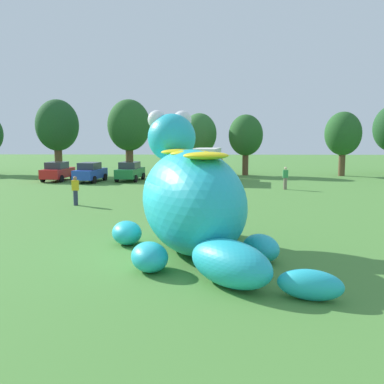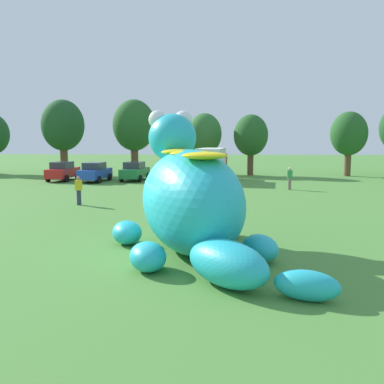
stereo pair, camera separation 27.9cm
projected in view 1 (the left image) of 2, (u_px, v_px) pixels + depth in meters
The scene contains 15 objects.
ground_plane at pixel (163, 255), 15.25m from camera, with size 160.00×160.00×0.00m, color #4C8438.
giant_inflatable_creature at pixel (192, 200), 15.36m from camera, with size 7.23×9.01×5.08m.
car_red at pixel (58, 171), 39.81m from camera, with size 2.20×4.23×1.72m.
car_blue at pixel (90, 172), 38.95m from camera, with size 2.36×4.29×1.72m.
car_green at pixel (130, 171), 39.89m from camera, with size 2.32×4.28×1.72m.
box_truck at pixel (208, 163), 39.81m from camera, with size 3.13×6.63×2.95m.
tree_mid_left at pixel (57, 126), 45.24m from camera, with size 4.36×4.36×7.73m.
tree_centre_left at pixel (129, 126), 45.17m from camera, with size 4.35×4.35×7.73m.
tree_centre at pixel (199, 134), 46.51m from camera, with size 3.60×3.60×6.40m.
tree_centre_right at pixel (246, 136), 45.25m from camera, with size 3.50×3.50×6.21m.
tree_mid_right at pixel (343, 134), 44.39m from camera, with size 3.63×3.63×6.44m.
spectator_near_inflatable at pixel (185, 177), 34.72m from camera, with size 0.38×0.26×1.71m.
spectator_mid_field at pixel (75, 191), 25.90m from camera, with size 0.38×0.26×1.71m.
spectator_by_cars at pixel (285, 178), 33.55m from camera, with size 0.38×0.26×1.71m.
spectator_wandering at pixel (172, 181), 31.85m from camera, with size 0.38×0.26×1.71m.
Camera 1 is at (1.42, -14.82, 4.08)m, focal length 41.41 mm.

